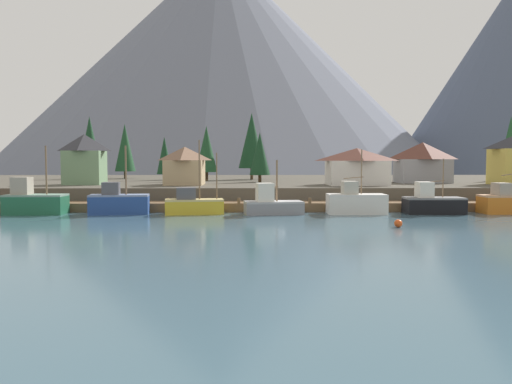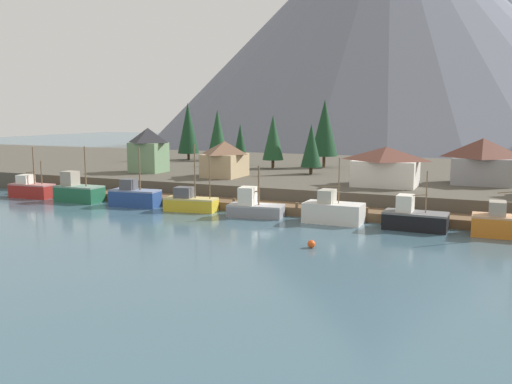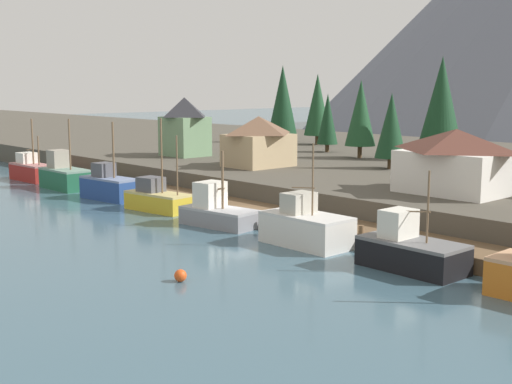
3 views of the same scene
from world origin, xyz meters
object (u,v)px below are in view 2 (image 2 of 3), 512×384
at_px(fishing_boat_grey, 254,207).
at_px(fishing_boat_black, 414,218).
at_px(fishing_boat_red, 31,189).
at_px(fishing_boat_white, 333,211).
at_px(conifer_near_left, 324,128).
at_px(house_green, 148,150).
at_px(conifer_mid_right, 311,146).
at_px(conifer_near_right, 240,142).
at_px(channel_buoy, 311,244).
at_px(house_white, 386,166).
at_px(conifer_back_left, 188,128).
at_px(fishing_boat_blue, 134,196).
at_px(house_tan, 225,159).
at_px(fishing_boat_orange, 506,224).
at_px(house_grey, 482,161).
at_px(conifer_mid_left, 273,137).
at_px(fishing_boat_green, 78,192).
at_px(fishing_boat_yellow, 190,202).
at_px(conifer_centre, 217,132).

height_order(fishing_boat_grey, fishing_boat_black, fishing_boat_black).
distance_m(fishing_boat_red, fishing_boat_black, 51.87).
bearing_deg(fishing_boat_grey, fishing_boat_white, -6.41).
bearing_deg(conifer_near_left, house_green, -141.68).
bearing_deg(fishing_boat_black, conifer_mid_right, 129.89).
height_order(fishing_boat_grey, fishing_boat_white, fishing_boat_white).
relative_size(fishing_boat_black, house_green, 0.91).
height_order(conifer_near_right, channel_buoy, conifer_near_right).
distance_m(house_white, channel_buoy, 25.63).
distance_m(conifer_near_left, conifer_back_left, 29.39).
bearing_deg(fishing_boat_white, conifer_near_right, 129.91).
height_order(fishing_boat_blue, house_tan, house_tan).
height_order(fishing_boat_black, fishing_boat_orange, fishing_boat_orange).
distance_m(fishing_boat_red, conifer_near_right, 36.08).
xyz_separation_m(fishing_boat_red, fishing_boat_blue, (17.61, -0.22, 0.08)).
xyz_separation_m(house_grey, conifer_near_left, (-25.24, 13.33, 3.67)).
xyz_separation_m(fishing_boat_red, conifer_mid_left, (24.87, 28.47, 6.49)).
relative_size(fishing_boat_grey, house_grey, 0.86).
relative_size(fishing_boat_red, fishing_boat_white, 1.01).
relative_size(house_green, conifer_back_left, 0.62).
relative_size(conifer_near_left, conifer_back_left, 1.03).
bearing_deg(conifer_mid_right, fishing_boat_orange, -40.25).
xyz_separation_m(fishing_boat_green, house_white, (37.88, 13.58, 3.69)).
height_order(fishing_boat_orange, house_white, fishing_boat_orange).
relative_size(fishing_boat_white, fishing_boat_black, 1.11).
distance_m(fishing_boat_grey, house_green, 29.86).
relative_size(fishing_boat_yellow, conifer_near_right, 1.10).
xyz_separation_m(house_tan, conifer_near_left, (9.24, 19.09, 4.09)).
distance_m(fishing_boat_black, conifer_near_left, 39.66).
xyz_separation_m(fishing_boat_black, house_green, (-42.66, 15.29, 4.89)).
bearing_deg(fishing_boat_red, fishing_boat_orange, -3.06).
relative_size(conifer_near_left, channel_buoy, 16.46).
distance_m(fishing_boat_green, fishing_boat_black, 43.37).
relative_size(house_grey, conifer_near_left, 0.66).
bearing_deg(fishing_boat_green, house_grey, 21.66).
height_order(house_green, channel_buoy, house_green).
bearing_deg(channel_buoy, house_white, 86.30).
xyz_separation_m(fishing_boat_blue, fishing_boat_grey, (16.62, -0.25, -0.15)).
height_order(fishing_boat_blue, house_white, house_white).
bearing_deg(conifer_mid_right, house_grey, -6.26).
distance_m(fishing_boat_white, conifer_mid_left, 34.77).
xyz_separation_m(fishing_boat_white, conifer_back_left, (-40.23, 37.61, 7.50)).
xyz_separation_m(conifer_near_left, conifer_mid_left, (-7.43, -4.85, -1.56)).
distance_m(fishing_boat_black, house_grey, 21.43).
bearing_deg(conifer_near_left, fishing_boat_blue, -113.64).
xyz_separation_m(fishing_boat_grey, house_white, (12.16, 13.87, 3.93)).
bearing_deg(fishing_boat_red, house_tan, 28.75).
xyz_separation_m(fishing_boat_yellow, house_tan, (-2.65, 14.49, 4.08)).
relative_size(conifer_centre, channel_buoy, 14.21).
bearing_deg(conifer_mid_left, fishing_boat_white, -57.12).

